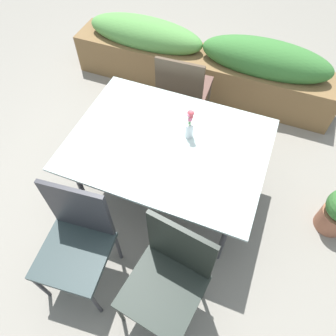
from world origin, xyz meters
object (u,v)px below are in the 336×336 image
object	(u,v)px
dining_table	(168,147)
chair_near_right	(170,275)
chair_near_left	(76,238)
chair_far_side	(183,88)
flower_vase	(190,125)
planter_box	(202,63)

from	to	relation	value
dining_table	chair_near_right	world-z (taller)	chair_near_right
chair_near_right	chair_near_left	xyz separation A→B (m)	(-0.69, 0.00, -0.01)
chair_far_side	flower_vase	world-z (taller)	flower_vase
chair_near_left	planter_box	xyz separation A→B (m)	(0.15, 2.40, -0.17)
chair_near_right	planter_box	size ratio (longest dim) A/B	0.32
chair_near_right	chair_far_side	bearing A→B (deg)	-64.56
dining_table	planter_box	distance (m)	1.59
dining_table	flower_vase	size ratio (longest dim) A/B	5.52
chair_near_right	planter_box	world-z (taller)	chair_near_right
chair_far_side	planter_box	world-z (taller)	chair_far_side
planter_box	chair_near_right	bearing A→B (deg)	-77.37
chair_near_right	chair_near_left	size ratio (longest dim) A/B	1.00
flower_vase	dining_table	bearing A→B (deg)	-134.65
chair_near_left	chair_near_right	bearing A→B (deg)	174.29
flower_vase	planter_box	bearing A→B (deg)	102.44
flower_vase	planter_box	size ratio (longest dim) A/B	0.09
chair_near_left	flower_vase	world-z (taller)	flower_vase
chair_near_left	planter_box	size ratio (longest dim) A/B	0.32
chair_far_side	chair_near_right	world-z (taller)	chair_near_right
chair_near_right	flower_vase	world-z (taller)	flower_vase
chair_near_left	chair_far_side	bearing A→B (deg)	-101.00
dining_table	chair_near_right	xyz separation A→B (m)	(0.35, -0.85, -0.16)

